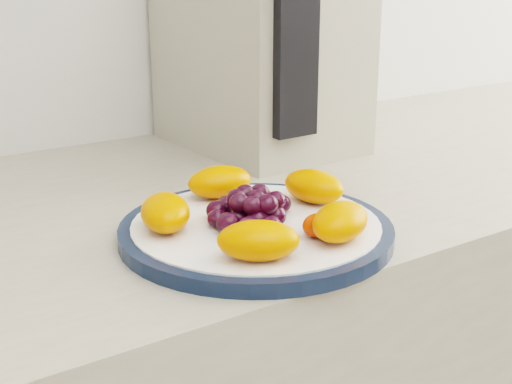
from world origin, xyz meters
TOP-DOWN VIEW (x-y plane):
  - plate_rim at (0.01, 1.03)m, footprint 0.28×0.28m
  - plate_face at (0.01, 1.03)m, footprint 0.26×0.26m
  - appliance_body at (0.23, 1.35)m, footprint 0.22×0.30m
  - appliance_panel at (0.19, 1.19)m, footprint 0.06×0.02m
  - fruit_plate at (0.02, 1.03)m, footprint 0.24×0.24m

SIDE VIEW (x-z plane):
  - plate_rim at x=0.01m, z-range 0.90..0.91m
  - plate_face at x=0.01m, z-range 0.90..0.92m
  - fruit_plate at x=0.02m, z-range 0.92..0.95m
  - appliance_body at x=0.23m, z-range 0.90..1.26m
  - appliance_panel at x=0.19m, z-range 0.95..1.22m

